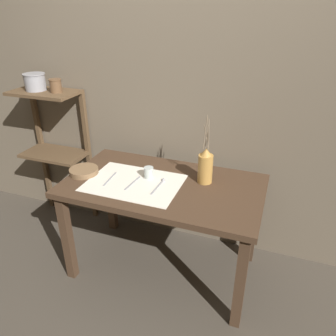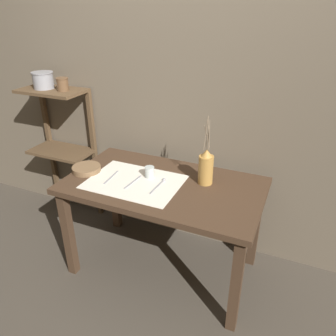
% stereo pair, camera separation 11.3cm
% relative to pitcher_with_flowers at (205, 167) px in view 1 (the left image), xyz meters
% --- Properties ---
extents(ground_plane, '(12.00, 12.00, 0.00)m').
position_rel_pitcher_with_flowers_xyz_m(ground_plane, '(-0.25, -0.12, -0.84)').
color(ground_plane, '#473F35').
extents(stone_wall_back, '(7.00, 0.06, 2.40)m').
position_rel_pitcher_with_flowers_xyz_m(stone_wall_back, '(-0.25, 0.36, 0.36)').
color(stone_wall_back, '#6B5E4C').
rests_on(stone_wall_back, ground_plane).
extents(wooden_table, '(1.31, 0.74, 0.72)m').
position_rel_pitcher_with_flowers_xyz_m(wooden_table, '(-0.25, -0.12, -0.21)').
color(wooden_table, '#422D1E').
rests_on(wooden_table, ground_plane).
extents(wooden_shelf_unit, '(0.53, 0.30, 1.18)m').
position_rel_pitcher_with_flowers_xyz_m(wooden_shelf_unit, '(-1.34, 0.20, -0.02)').
color(wooden_shelf_unit, brown).
rests_on(wooden_shelf_unit, ground_plane).
extents(linen_cloth, '(0.61, 0.44, 0.00)m').
position_rel_pitcher_with_flowers_xyz_m(linen_cloth, '(-0.43, -0.18, -0.11)').
color(linen_cloth, silver).
rests_on(linen_cloth, wooden_table).
extents(pitcher_with_flowers, '(0.10, 0.10, 0.46)m').
position_rel_pitcher_with_flowers_xyz_m(pitcher_with_flowers, '(0.00, 0.00, 0.00)').
color(pitcher_with_flowers, '#B7843D').
rests_on(pitcher_with_flowers, wooden_table).
extents(wooden_bowl, '(0.20, 0.20, 0.04)m').
position_rel_pitcher_with_flowers_xyz_m(wooden_bowl, '(-0.82, -0.17, -0.09)').
color(wooden_bowl, brown).
rests_on(wooden_bowl, wooden_table).
extents(glass_tumbler_near, '(0.06, 0.06, 0.08)m').
position_rel_pitcher_with_flowers_xyz_m(glass_tumbler_near, '(-0.37, -0.08, -0.07)').
color(glass_tumbler_near, '#B7C1BC').
rests_on(glass_tumbler_near, wooden_table).
extents(knife_center, '(0.03, 0.20, 0.00)m').
position_rel_pitcher_with_flowers_xyz_m(knife_center, '(-0.61, -0.19, -0.11)').
color(knife_center, '#939399').
rests_on(knife_center, wooden_table).
extents(fork_inner, '(0.03, 0.20, 0.00)m').
position_rel_pitcher_with_flowers_xyz_m(fork_inner, '(-0.44, -0.19, -0.11)').
color(fork_inner, '#939399').
rests_on(fork_inner, wooden_table).
extents(spoon_outer, '(0.03, 0.21, 0.02)m').
position_rel_pitcher_with_flowers_xyz_m(spoon_outer, '(-0.26, -0.12, -0.11)').
color(spoon_outer, '#939399').
rests_on(spoon_outer, wooden_table).
extents(metal_pot_large, '(0.17, 0.17, 0.13)m').
position_rel_pitcher_with_flowers_xyz_m(metal_pot_large, '(-1.41, 0.16, 0.41)').
color(metal_pot_large, '#939399').
rests_on(metal_pot_large, wooden_shelf_unit).
extents(metal_pot_small, '(0.09, 0.09, 0.10)m').
position_rel_pitcher_with_flowers_xyz_m(metal_pot_small, '(-1.22, 0.16, 0.40)').
color(metal_pot_small, brown).
rests_on(metal_pot_small, wooden_shelf_unit).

